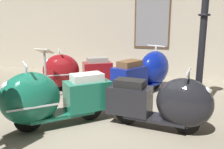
{
  "coord_description": "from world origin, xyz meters",
  "views": [
    {
      "loc": [
        1.47,
        -3.28,
        1.65
      ],
      "look_at": [
        0.14,
        1.21,
        0.58
      ],
      "focal_mm": 39.06,
      "sensor_mm": 36.0,
      "label": 1
    }
  ],
  "objects_px": {
    "scooter_2": "(147,72)",
    "lamppost": "(205,2)",
    "scooter_0": "(73,71)",
    "info_stanchion": "(46,79)",
    "scooter_1": "(49,98)",
    "scooter_3": "(166,103)"
  },
  "relations": [
    {
      "from": "scooter_1",
      "to": "scooter_2",
      "type": "distance_m",
      "value": 2.57
    },
    {
      "from": "scooter_2",
      "to": "lamppost",
      "type": "xyz_separation_m",
      "value": [
        1.04,
        -1.21,
        1.43
      ]
    },
    {
      "from": "scooter_2",
      "to": "info_stanchion",
      "type": "height_order",
      "value": "info_stanchion"
    },
    {
      "from": "scooter_0",
      "to": "scooter_2",
      "type": "relative_size",
      "value": 0.92
    },
    {
      "from": "lamppost",
      "to": "scooter_0",
      "type": "bearing_deg",
      "value": 162.15
    },
    {
      "from": "scooter_2",
      "to": "lamppost",
      "type": "bearing_deg",
      "value": -112.32
    },
    {
      "from": "scooter_3",
      "to": "lamppost",
      "type": "height_order",
      "value": "lamppost"
    },
    {
      "from": "scooter_1",
      "to": "info_stanchion",
      "type": "relative_size",
      "value": 1.44
    },
    {
      "from": "scooter_2",
      "to": "lamppost",
      "type": "relative_size",
      "value": 0.54
    },
    {
      "from": "scooter_2",
      "to": "scooter_3",
      "type": "xyz_separation_m",
      "value": [
        0.57,
        -1.9,
        -0.04
      ]
    },
    {
      "from": "scooter_0",
      "to": "scooter_2",
      "type": "xyz_separation_m",
      "value": [
        1.71,
        0.32,
        0.03
      ]
    },
    {
      "from": "scooter_0",
      "to": "info_stanchion",
      "type": "xyz_separation_m",
      "value": [
        -0.19,
        -0.84,
        0.0
      ]
    },
    {
      "from": "scooter_0",
      "to": "scooter_1",
      "type": "xyz_separation_m",
      "value": [
        0.55,
        -1.98,
        0.02
      ]
    },
    {
      "from": "scooter_0",
      "to": "info_stanchion",
      "type": "height_order",
      "value": "info_stanchion"
    },
    {
      "from": "scooter_1",
      "to": "info_stanchion",
      "type": "xyz_separation_m",
      "value": [
        -0.75,
        1.14,
        -0.02
      ]
    },
    {
      "from": "scooter_1",
      "to": "scooter_2",
      "type": "height_order",
      "value": "scooter_2"
    },
    {
      "from": "scooter_0",
      "to": "scooter_3",
      "type": "xyz_separation_m",
      "value": [
        2.28,
        -1.58,
        -0.01
      ]
    },
    {
      "from": "scooter_0",
      "to": "lamppost",
      "type": "xyz_separation_m",
      "value": [
        2.75,
        -0.89,
        1.46
      ]
    },
    {
      "from": "scooter_0",
      "to": "scooter_2",
      "type": "height_order",
      "value": "scooter_2"
    },
    {
      "from": "scooter_2",
      "to": "info_stanchion",
      "type": "xyz_separation_m",
      "value": [
        -1.9,
        -1.16,
        -0.03
      ]
    },
    {
      "from": "scooter_0",
      "to": "lamppost",
      "type": "relative_size",
      "value": 0.5
    },
    {
      "from": "scooter_1",
      "to": "scooter_3",
      "type": "distance_m",
      "value": 1.77
    }
  ]
}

